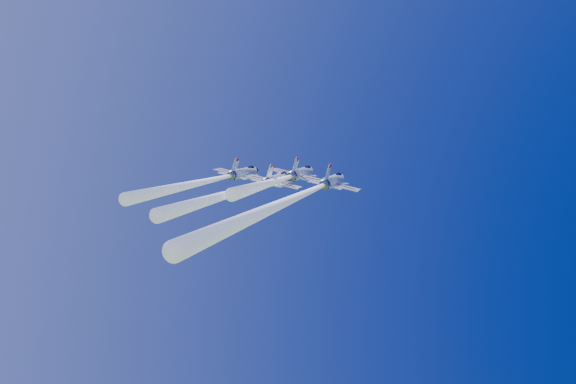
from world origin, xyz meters
TOP-DOWN VIEW (x-y plane):
  - jet_lead at (-5.10, -4.75)m, footprint 27.87×25.61m
  - jet_left at (-16.78, -0.74)m, footprint 29.36×27.71m
  - jet_right at (-14.62, -19.57)m, footprint 40.35×39.38m
  - jet_slot at (-17.51, -11.24)m, footprint 30.04×28.52m

SIDE VIEW (x-z plane):
  - jet_right at x=-14.62m, z-range 60.94..114.82m
  - jet_slot at x=-17.51m, z-range 72.22..108.17m
  - jet_left at x=-16.78m, z-range 76.75..111.02m
  - jet_lead at x=-5.10m, z-range 80.76..109.72m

